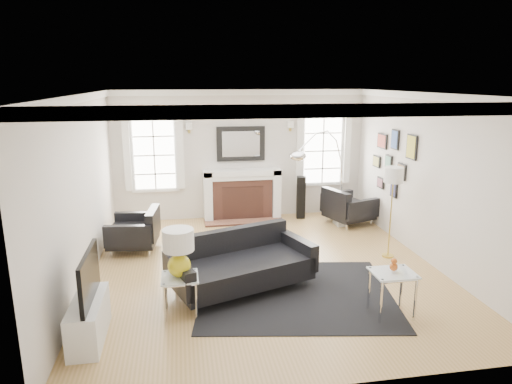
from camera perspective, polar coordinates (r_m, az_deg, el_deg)
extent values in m
plane|color=#A47F45|center=(7.56, 1.24, -9.55)|extent=(6.00, 6.00, 0.00)
cube|color=beige|center=(10.02, -1.93, 4.66)|extent=(5.50, 0.04, 2.80)
cube|color=beige|center=(4.33, 8.84, -7.99)|extent=(5.50, 0.04, 2.80)
cube|color=beige|center=(7.14, -20.92, -0.03)|extent=(0.04, 6.00, 2.80)
cube|color=beige|center=(8.09, 20.82, 1.53)|extent=(0.04, 6.00, 2.80)
cube|color=white|center=(6.94, 1.37, 12.19)|extent=(5.50, 6.00, 0.02)
cube|color=white|center=(6.94, 1.36, 11.70)|extent=(5.50, 6.00, 0.12)
cube|color=white|center=(9.93, -6.03, -0.51)|extent=(0.18, 0.38, 1.10)
cube|color=white|center=(10.13, 2.47, -0.16)|extent=(0.18, 0.38, 1.10)
cube|color=white|center=(9.89, -1.76, 2.48)|extent=(1.70, 0.38, 0.12)
cube|color=white|center=(9.91, -1.75, 1.91)|extent=(1.50, 0.34, 0.10)
cube|color=brown|center=(10.05, -1.75, -0.86)|extent=(1.30, 0.30, 0.90)
cube|color=black|center=(9.97, -1.67, -1.39)|extent=(0.90, 0.10, 0.76)
cube|color=brown|center=(9.91, -1.52, -3.65)|extent=(1.70, 0.50, 0.04)
cube|color=black|center=(9.95, -1.91, 6.05)|extent=(1.05, 0.06, 0.75)
cube|color=white|center=(9.91, -1.88, 6.02)|extent=(0.82, 0.02, 0.55)
cube|color=white|center=(9.92, -12.60, 4.53)|extent=(1.00, 0.05, 1.60)
cube|color=white|center=(9.89, -12.60, 4.50)|extent=(0.84, 0.02, 1.44)
cube|color=white|center=(9.85, -15.84, 4.57)|extent=(0.14, 0.05, 1.55)
cube|color=white|center=(9.79, -9.42, 4.86)|extent=(0.14, 0.05, 1.55)
cube|color=white|center=(10.39, 8.29, 5.13)|extent=(1.00, 0.05, 1.60)
cube|color=white|center=(10.36, 8.34, 5.11)|extent=(0.84, 0.02, 1.44)
cube|color=white|center=(10.14, 5.50, 5.28)|extent=(0.14, 0.05, 1.55)
cube|color=white|center=(10.47, 11.35, 5.35)|extent=(0.14, 0.05, 1.55)
cube|color=black|center=(8.51, 18.89, 5.34)|extent=(0.03, 0.34, 0.44)
cube|color=gold|center=(8.50, 18.79, 5.34)|extent=(0.01, 0.29, 0.39)
cube|color=black|center=(9.08, 16.99, 6.29)|extent=(0.03, 0.28, 0.38)
cube|color=#38569A|center=(9.07, 16.89, 6.29)|extent=(0.01, 0.23, 0.33)
cube|color=black|center=(9.58, 15.50, 6.16)|extent=(0.03, 0.40, 0.30)
cube|color=#B14536|center=(9.57, 15.40, 6.16)|extent=(0.01, 0.35, 0.25)
cube|color=black|center=(8.85, 17.74, 2.45)|extent=(0.03, 0.30, 0.30)
cube|color=brown|center=(8.85, 17.63, 2.45)|extent=(0.01, 0.25, 0.25)
cube|color=black|center=(9.33, 16.24, 3.42)|extent=(0.03, 0.26, 0.34)
cube|color=#50856D|center=(9.32, 16.14, 3.42)|extent=(0.01, 0.21, 0.29)
cube|color=black|center=(9.83, 14.84, 3.72)|extent=(0.03, 0.32, 0.24)
cube|color=#A39946|center=(9.82, 14.75, 3.72)|extent=(0.01, 0.27, 0.19)
cube|color=black|center=(9.15, 16.85, 0.31)|extent=(0.03, 0.24, 0.30)
cube|color=navy|center=(9.15, 16.75, 0.30)|extent=(0.01, 0.19, 0.25)
cube|color=black|center=(9.68, 15.30, 1.13)|extent=(0.03, 0.28, 0.22)
cube|color=#824C55|center=(9.67, 15.20, 1.12)|extent=(0.01, 0.23, 0.17)
cube|color=white|center=(5.91, -20.18, -14.79)|extent=(0.35, 1.00, 0.50)
cube|color=black|center=(5.67, -20.14, -9.89)|extent=(0.05, 1.00, 0.58)
cube|color=black|center=(6.76, 4.98, -12.48)|extent=(3.05, 2.67, 0.01)
cube|color=black|center=(6.73, -1.76, -9.75)|extent=(2.17, 1.54, 0.33)
cube|color=black|center=(6.98, -3.37, -6.74)|extent=(1.90, 0.81, 0.55)
cube|color=black|center=(6.33, -9.63, -10.25)|extent=(0.46, 0.93, 0.42)
cube|color=black|center=(7.14, 5.13, -7.23)|extent=(0.46, 0.93, 0.42)
cube|color=black|center=(8.52, -15.10, -5.23)|extent=(0.90, 0.90, 0.30)
cube|color=black|center=(8.38, -12.75, -3.80)|extent=(0.23, 0.82, 0.51)
cube|color=black|center=(8.86, -14.62, -3.64)|extent=(0.82, 0.21, 0.39)
cube|color=black|center=(8.11, -15.72, -5.35)|extent=(0.82, 0.21, 0.39)
cube|color=black|center=(9.94, 11.53, -2.26)|extent=(1.06, 1.06, 0.31)
cube|color=black|center=(9.64, 9.92, -1.28)|extent=(0.42, 0.83, 0.52)
cube|color=black|center=(9.61, 13.18, -2.14)|extent=(0.82, 0.40, 0.39)
cube|color=black|center=(10.21, 10.05, -1.05)|extent=(0.82, 0.40, 0.39)
cube|color=silver|center=(7.44, -3.03, -6.84)|extent=(0.86, 0.86, 0.02)
cylinder|color=silver|center=(7.12, -5.82, -9.47)|extent=(0.04, 0.04, 0.38)
cylinder|color=silver|center=(7.20, 0.49, -9.11)|extent=(0.04, 0.04, 0.38)
cylinder|color=silver|center=(7.84, -6.21, -7.23)|extent=(0.04, 0.04, 0.38)
cylinder|color=silver|center=(7.92, -0.50, -6.93)|extent=(0.04, 0.04, 0.38)
cube|color=silver|center=(6.09, -9.51, -10.46)|extent=(0.47, 0.47, 0.02)
cylinder|color=silver|center=(6.03, -11.32, -13.46)|extent=(0.04, 0.04, 0.52)
cylinder|color=silver|center=(6.03, -7.47, -13.32)|extent=(0.04, 0.04, 0.52)
cylinder|color=silver|center=(6.38, -11.23, -11.85)|extent=(0.04, 0.04, 0.52)
cylinder|color=silver|center=(6.38, -7.62, -11.72)|extent=(0.04, 0.04, 0.52)
cube|color=silver|center=(6.20, 16.77, -9.65)|extent=(0.55, 0.46, 0.02)
cylinder|color=silver|center=(6.07, 15.35, -13.09)|extent=(0.04, 0.04, 0.60)
cylinder|color=silver|center=(6.27, 19.31, -12.50)|extent=(0.04, 0.04, 0.60)
cylinder|color=silver|center=(6.38, 13.92, -11.63)|extent=(0.04, 0.04, 0.60)
cylinder|color=silver|center=(6.57, 17.72, -11.12)|extent=(0.04, 0.04, 0.60)
sphere|color=gold|center=(6.03, -9.57, -9.07)|extent=(0.30, 0.30, 0.30)
cylinder|color=gold|center=(5.97, -9.63, -7.73)|extent=(0.04, 0.04, 0.12)
cylinder|color=white|center=(5.90, -9.70, -5.92)|extent=(0.40, 0.40, 0.28)
sphere|color=#B44F17|center=(6.17, 16.83, -8.95)|extent=(0.11, 0.11, 0.11)
sphere|color=#B44F17|center=(6.14, 16.88, -8.29)|extent=(0.08, 0.08, 0.08)
cube|color=white|center=(9.88, 10.50, -3.53)|extent=(0.22, 0.36, 0.18)
ellipsoid|color=silver|center=(8.15, 5.26, 4.54)|extent=(0.30, 0.30, 0.18)
cylinder|color=gold|center=(8.36, 16.14, -7.64)|extent=(0.20, 0.20, 0.03)
cylinder|color=gold|center=(8.14, 16.47, -3.13)|extent=(0.02, 0.02, 1.41)
cylinder|color=white|center=(7.96, 16.84, 2.07)|extent=(0.32, 0.32, 0.26)
cube|color=black|center=(10.13, 5.64, -0.68)|extent=(0.22, 0.22, 0.94)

